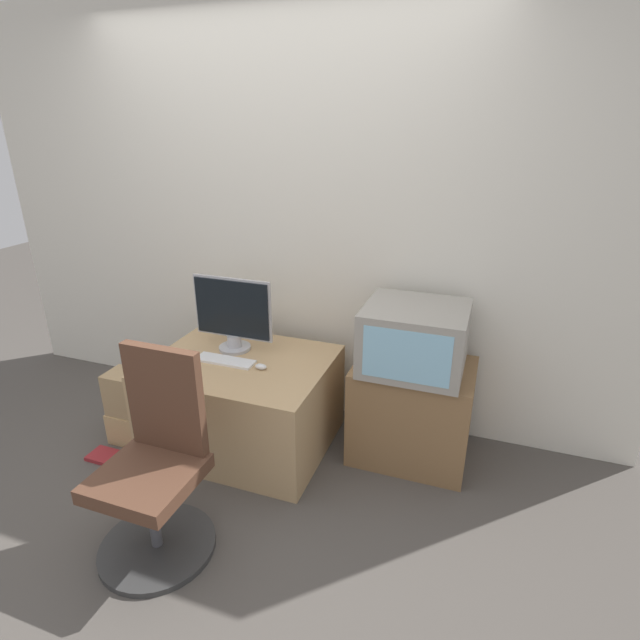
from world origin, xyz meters
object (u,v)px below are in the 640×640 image
Objects in this scene: keyboard at (225,361)px; office_chair at (156,474)px; main_monitor at (233,314)px; book at (108,457)px; crt_tv at (414,338)px; cardboard_box_lower at (131,425)px; mouse at (261,367)px.

office_chair is (0.09, -0.80, -0.18)m from keyboard.
main_monitor reaches higher than book.
crt_tv reaches higher than book.
keyboard is 0.83m from office_chair.
main_monitor is 0.97m from cardboard_box_lower.
office_chair reaches higher than crt_tv.
main_monitor reaches higher than cardboard_box_lower.
keyboard is 1.60× the size of cardboard_box_lower.
keyboard is 5.22× the size of mouse.
main_monitor is 2.17× the size of book.
main_monitor is at bearing 31.67° from cardboard_box_lower.
office_chair is at bearing -83.04° from main_monitor.
crt_tv is 1.84m from cardboard_box_lower.
cardboard_box_lower is at bearing -148.33° from main_monitor.
cardboard_box_lower is 0.23m from book.
crt_tv is 1.47m from office_chair.
office_chair reaches higher than book.
keyboard is 0.65× the size of crt_tv.
mouse is 0.31× the size of cardboard_box_lower.
book is (-0.70, 0.40, -0.38)m from office_chair.
book is at bearing 150.10° from office_chair.
cardboard_box_lower is (-0.61, -0.18, -0.47)m from keyboard.
office_chair is 4.13× the size of book.
main_monitor is 0.93× the size of crt_tv.
main_monitor is at bearing -176.19° from crt_tv.
keyboard is at bearing 96.30° from office_chair.
mouse is 0.82m from office_chair.
book is at bearing -147.09° from keyboard.
mouse is (0.24, -0.01, 0.01)m from keyboard.
mouse is 1.09m from book.
book is (-0.85, -0.38, -0.57)m from mouse.
office_chair is at bearing -100.85° from mouse.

